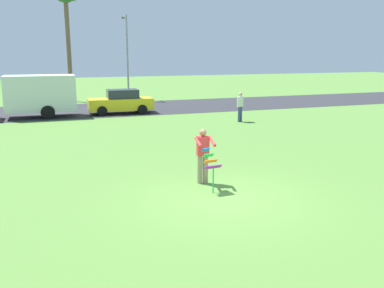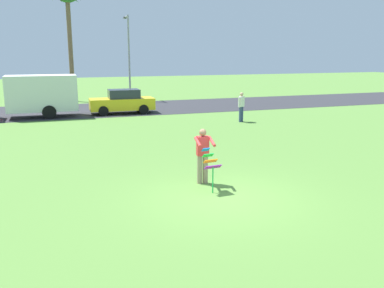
% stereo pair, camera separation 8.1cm
% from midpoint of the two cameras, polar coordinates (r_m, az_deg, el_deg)
% --- Properties ---
extents(ground_plane, '(120.00, 120.00, 0.00)m').
position_cam_midpoint_polar(ground_plane, '(11.93, 4.05, -7.33)').
color(ground_plane, '#568438').
extents(road_strip, '(120.00, 8.00, 0.01)m').
position_cam_midpoint_polar(road_strip, '(30.85, -10.94, 4.68)').
color(road_strip, '#2D2D33').
rests_on(road_strip, ground).
extents(person_kite_flyer, '(0.58, 0.69, 1.73)m').
position_cam_midpoint_polar(person_kite_flyer, '(12.93, 1.32, -1.35)').
color(person_kite_flyer, gray).
rests_on(person_kite_flyer, ground).
extents(kite_held, '(0.52, 0.66, 1.25)m').
position_cam_midpoint_polar(kite_held, '(12.23, 2.38, -2.59)').
color(kite_held, blue).
rests_on(kite_held, ground).
extents(parked_truck_red_cab, '(6.71, 2.14, 2.62)m').
position_cam_midpoint_polar(parked_truck_red_cab, '(27.99, -21.66, 6.17)').
color(parked_truck_red_cab, '#B2231E').
rests_on(parked_truck_red_cab, ground).
extents(parked_car_yellow, '(4.26, 1.95, 1.60)m').
position_cam_midpoint_polar(parked_car_yellow, '(28.45, -9.70, 5.65)').
color(parked_car_yellow, yellow).
rests_on(parked_car_yellow, ground).
extents(streetlight_pole, '(0.24, 1.65, 7.00)m').
position_cam_midpoint_polar(streetlight_pole, '(36.18, -8.90, 12.20)').
color(streetlight_pole, '#9E9EA3').
rests_on(streetlight_pole, ground).
extents(person_walker_near, '(0.49, 0.38, 1.73)m').
position_cam_midpoint_polar(person_walker_near, '(24.80, 6.46, 5.15)').
color(person_walker_near, '#384772').
rests_on(person_walker_near, ground).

